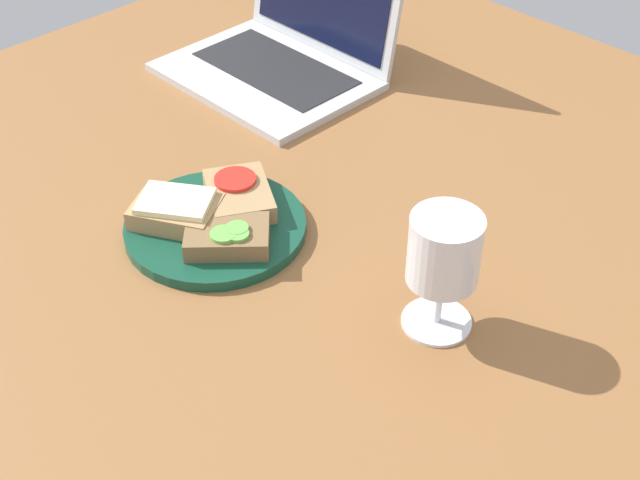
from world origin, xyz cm
name	(u,v)px	position (x,y,z in cm)	size (l,w,h in cm)	color
wooden_table	(309,251)	(0.00, 0.00, 1.50)	(140.00, 140.00, 3.00)	brown
plate	(216,227)	(-9.26, -6.72, 3.70)	(21.84, 21.84, 1.39)	#144733
sandwich_with_tomato	(239,195)	(-10.10, -2.15, 5.69)	(12.46, 11.49, 2.88)	#A88456
sandwich_with_cheese	(176,210)	(-12.80, -9.63, 5.92)	(12.24, 11.21, 3.21)	#A88456
sandwich_with_cucumber	(228,237)	(-4.89, -8.34, 5.66)	(11.36, 11.47, 2.81)	brown
wine_glass	(445,256)	(19.44, 0.17, 12.30)	(7.55, 7.55, 13.99)	white
laptop	(289,40)	(-32.70, 27.64, 7.90)	(30.66, 26.40, 21.73)	silver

